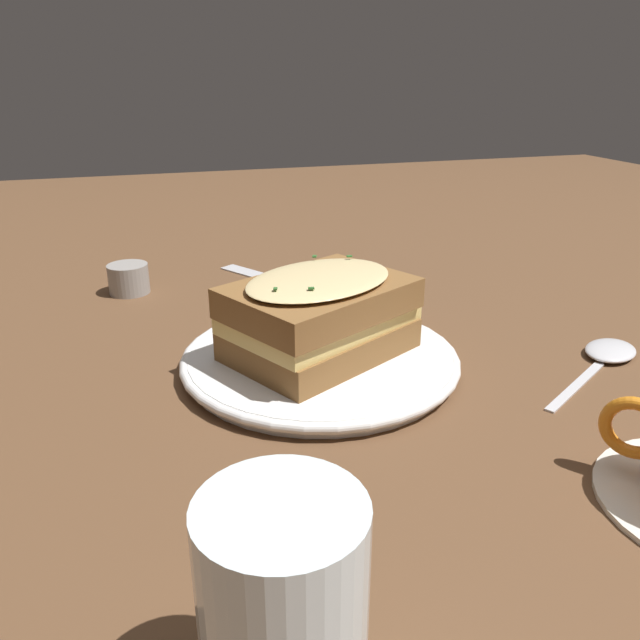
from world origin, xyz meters
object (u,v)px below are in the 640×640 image
at_px(water_glass, 284,615).
at_px(fork, 261,275).
at_px(dinner_plate, 320,359).
at_px(condiment_pot, 129,279).
at_px(sandwich, 320,315).
at_px(spoon, 607,354).

bearing_deg(water_glass, fork, -101.00).
bearing_deg(dinner_plate, water_glass, 70.34).
distance_m(dinner_plate, condiment_pot, 0.30).
distance_m(dinner_plate, water_glass, 0.32).
distance_m(sandwich, condiment_pot, 0.31).
xyz_separation_m(sandwich, fork, (-0.00, -0.28, -0.05)).
bearing_deg(water_glass, spoon, -146.59).
height_order(spoon, condiment_pot, condiment_pot).
relative_size(dinner_plate, spoon, 1.57).
height_order(dinner_plate, sandwich, sandwich).
bearing_deg(spoon, dinner_plate, -134.24).
distance_m(sandwich, water_glass, 0.32).
bearing_deg(spoon, fork, -173.92).
distance_m(water_glass, condiment_pot, 0.57).
bearing_deg(condiment_pot, water_glass, 95.12).
xyz_separation_m(dinner_plate, sandwich, (0.00, 0.00, 0.04)).
xyz_separation_m(dinner_plate, water_glass, (0.11, 0.30, 0.04)).
bearing_deg(water_glass, sandwich, -109.63).
xyz_separation_m(water_glass, spoon, (-0.37, -0.24, -0.05)).
bearing_deg(water_glass, dinner_plate, -109.66).
distance_m(water_glass, spoon, 0.44).
bearing_deg(dinner_plate, condiment_pot, -58.74).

